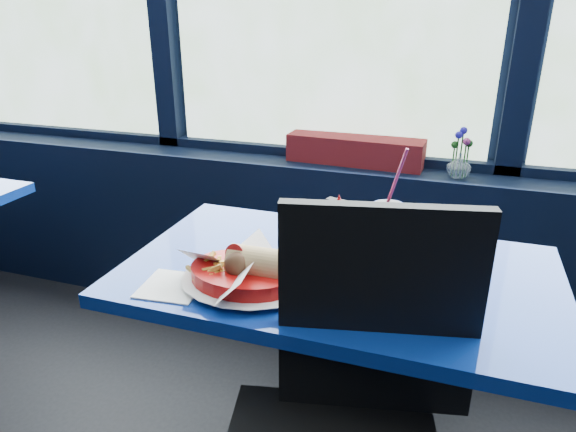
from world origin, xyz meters
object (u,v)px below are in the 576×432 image
at_px(chair_near_back, 367,294).
at_px(planter_box, 355,150).
at_px(chair_near_front, 350,415).
at_px(soda_cup, 387,229).
at_px(food_basket, 247,273).
at_px(near_table, 337,324).
at_px(flower_vase, 460,163).
at_px(ketchup_bottle, 338,229).

xyz_separation_m(chair_near_back, planter_box, (-0.18, 0.57, 0.37)).
bearing_deg(planter_box, chair_near_front, -75.23).
relative_size(chair_near_front, soda_cup, 3.14).
bearing_deg(soda_cup, food_basket, -136.09).
bearing_deg(chair_near_back, near_table, 101.99).
xyz_separation_m(chair_near_front, chair_near_back, (-0.09, 0.71, -0.11)).
height_order(chair_near_back, soda_cup, soda_cup).
distance_m(near_table, chair_near_back, 0.34).
xyz_separation_m(chair_near_front, flower_vase, (0.17, 1.21, 0.26)).
height_order(planter_box, flower_vase, flower_vase).
height_order(chair_near_front, food_basket, chair_near_front).
relative_size(near_table, chair_near_front, 1.14).
bearing_deg(flower_vase, soda_cup, -104.70).
height_order(near_table, chair_near_back, chair_near_back).
xyz_separation_m(chair_near_back, food_basket, (-0.24, -0.50, 0.30)).
relative_size(chair_near_front, flower_vase, 5.19).
height_order(planter_box, soda_cup, soda_cup).
bearing_deg(chair_near_back, planter_box, -54.70).
bearing_deg(flower_vase, chair_near_back, -117.59).
bearing_deg(near_table, chair_near_front, -72.49).
height_order(flower_vase, food_basket, flower_vase).
xyz_separation_m(flower_vase, food_basket, (-0.50, -1.00, -0.07)).
distance_m(planter_box, food_basket, 1.07).
bearing_deg(planter_box, flower_vase, -6.34).
bearing_deg(soda_cup, chair_near_front, -88.71).
bearing_deg(ketchup_bottle, food_basket, -124.88).
bearing_deg(near_table, chair_near_back, 84.10).
height_order(chair_near_back, food_basket, food_basket).
relative_size(chair_near_back, food_basket, 2.23).
distance_m(chair_near_back, soda_cup, 0.40).
xyz_separation_m(chair_near_back, ketchup_bottle, (-0.06, -0.25, 0.34)).
bearing_deg(chair_near_front, soda_cup, 79.10).
xyz_separation_m(flower_vase, soda_cup, (-0.18, -0.69, -0.03)).
bearing_deg(chair_near_back, soda_cup, 128.76).
bearing_deg(chair_near_front, near_table, 95.32).
height_order(near_table, soda_cup, soda_cup).
bearing_deg(chair_near_front, food_basket, 134.83).
distance_m(food_basket, ketchup_bottle, 0.32).
height_order(chair_near_front, soda_cup, soda_cup).
distance_m(near_table, planter_box, 0.95).
bearing_deg(planter_box, food_basket, -90.19).
bearing_deg(near_table, flower_vase, 70.45).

